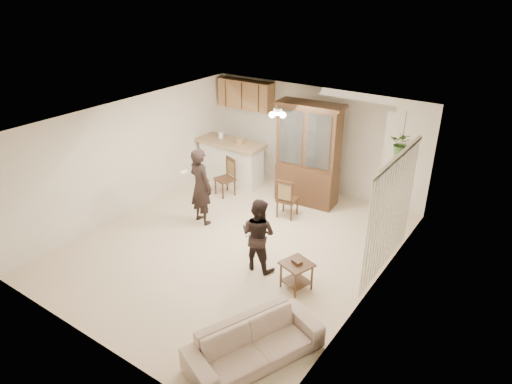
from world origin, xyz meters
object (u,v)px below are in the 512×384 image
Objects in this scene: child at (258,235)px; side_table at (296,275)px; sofa at (254,338)px; adult at (200,183)px; chair_hutch_right at (287,205)px; china_hutch at (308,155)px; chair_bar at (225,185)px; chair_hutch_left at (302,180)px.

side_table is (0.87, -0.14, -0.41)m from child.
sofa is 4.07m from adult.
adult is at bearing 35.44° from chair_hutch_right.
adult is 1.96m from chair_hutch_right.
chair_hutch_right is (0.00, -0.86, -0.90)m from china_hutch.
child is at bearing 55.71° from sofa.
china_hutch is at bearing -96.44° from chair_hutch_right.
china_hutch reaches higher than chair_hutch_right.
sofa is 2.06× the size of chair_bar.
sofa is 2.20m from child.
side_table is 0.64× the size of chair_hutch_right.
adult is 1.93× the size of chair_hutch_left.
sofa is 0.80× the size of china_hutch.
adult is at bearing -52.81° from chair_bar.
child is 3.47m from chair_hutch_left.
side_table is 3.90m from chair_bar.
china_hutch reaches higher than chair_bar.
sofa is 5.04m from china_hutch.
chair_hutch_left is 1.40m from chair_hutch_right.
china_hutch is at bearing -23.03° from chair_hutch_left.
china_hutch is at bearing -79.86° from child.
chair_hutch_left is (-2.14, 5.14, -0.10)m from sofa.
sofa is at bearing -79.46° from side_table.
child is 2.93m from china_hutch.
child is at bearing 171.75° from adult.
adult is 2.09m from child.
chair_bar is (-3.23, 2.19, -0.00)m from side_table.
chair_bar reaches higher than chair_hutch_right.
chair_hutch_right is (-1.44, 2.11, -0.01)m from side_table.
chair_hutch_right is at bearing 17.22° from chair_bar.
china_hutch is 2.51× the size of chair_hutch_left.
adult is at bearing 162.89° from side_table.
child is 1.49× the size of chair_hutch_right.
chair_hutch_left reaches higher than chair_bar.
chair_hutch_right is at bearing -94.32° from china_hutch.
china_hutch is at bearing 43.48° from sofa.
adult is at bearing -21.88° from child.
side_table is 3.91m from chair_hutch_left.
chair_bar is 1.01× the size of chair_hutch_right.
side_table is (2.81, -0.87, -0.64)m from adult.
chair_hutch_right is (1.78, -0.08, -0.00)m from chair_bar.
chair_hutch_right is at bearing 47.60° from sofa.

